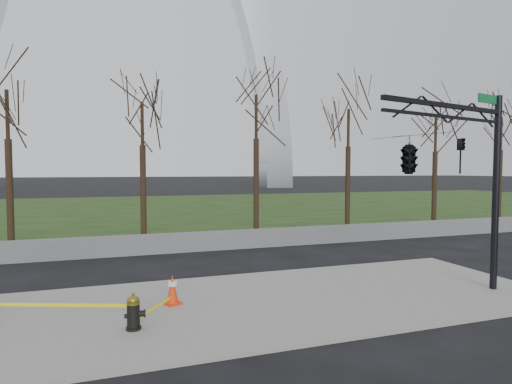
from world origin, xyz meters
name	(u,v)px	position (x,y,z in m)	size (l,w,h in m)	color
ground	(248,305)	(0.00, 0.00, 0.00)	(500.00, 500.00, 0.00)	black
sidewalk	(248,303)	(0.00, 0.00, 0.05)	(18.00, 6.00, 0.10)	gray
grass_strip	(156,209)	(0.00, 30.00, 0.03)	(120.00, 40.00, 0.06)	black
guardrail	(196,242)	(0.00, 8.00, 0.45)	(60.00, 0.30, 0.90)	#59595B
gateway_arch	(134,25)	(0.00, 75.00, 32.50)	(66.00, 6.00, 65.00)	silver
tree_row	(201,159)	(1.04, 12.00, 4.40)	(48.09, 4.00, 8.79)	black
fire_hydrant	(134,313)	(-3.06, -1.05, 0.49)	(0.52, 0.34, 0.84)	black
traffic_cone	(172,289)	(-2.00, 0.48, 0.50)	(0.53, 0.53, 0.80)	red
traffic_signal_mast	(428,155)	(4.40, -1.88, 4.15)	(5.00, 2.54, 6.00)	black
caution_tape	(90,306)	(-4.04, -0.37, 0.53)	(4.54, 1.53, 0.43)	yellow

